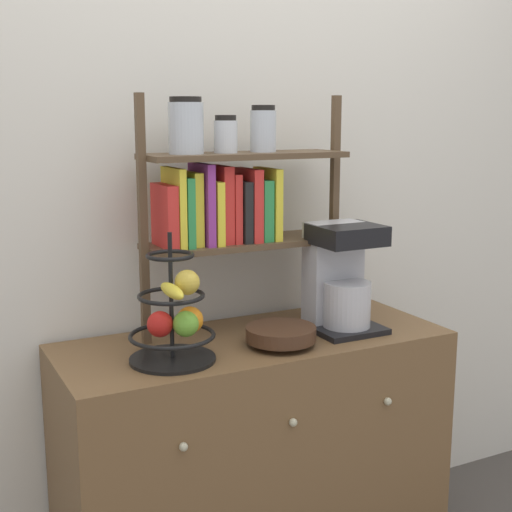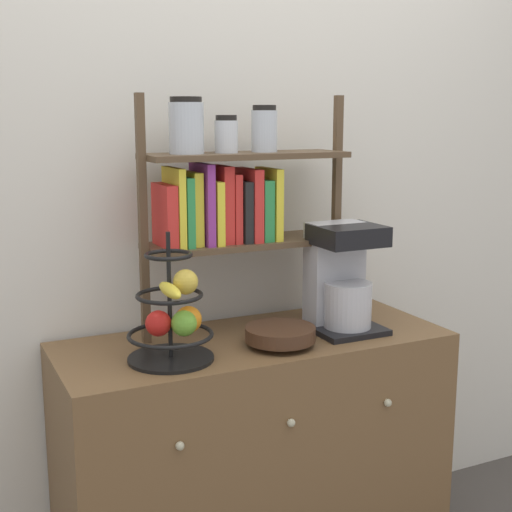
# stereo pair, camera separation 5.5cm
# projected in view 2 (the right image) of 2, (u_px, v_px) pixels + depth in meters

# --- Properties ---
(wall_back) EXTENTS (7.00, 0.05, 2.60)m
(wall_back) POSITION_uv_depth(u_px,v_px,m) (217.00, 170.00, 2.33)
(wall_back) COLOR silver
(wall_back) RESTS_ON ground_plane
(sideboard) EXTENTS (1.20, 0.49, 0.81)m
(sideboard) POSITION_uv_depth(u_px,v_px,m) (254.00, 460.00, 2.26)
(sideboard) COLOR brown
(sideboard) RESTS_ON ground_plane
(coffee_maker) EXTENTS (0.21, 0.23, 0.34)m
(coffee_maker) POSITION_uv_depth(u_px,v_px,m) (341.00, 278.00, 2.24)
(coffee_maker) COLOR black
(coffee_maker) RESTS_ON sideboard
(fruit_stand) EXTENTS (0.24, 0.24, 0.36)m
(fruit_stand) POSITION_uv_depth(u_px,v_px,m) (174.00, 318.00, 1.96)
(fruit_stand) COLOR black
(fruit_stand) RESTS_ON sideboard
(wooden_bowl) EXTENTS (0.21, 0.21, 0.06)m
(wooden_bowl) POSITION_uv_depth(u_px,v_px,m) (280.00, 335.00, 2.10)
(wooden_bowl) COLOR #422819
(wooden_bowl) RESTS_ON sideboard
(shelf_hutch) EXTENTS (0.68, 0.20, 0.73)m
(shelf_hutch) POSITION_uv_depth(u_px,v_px,m) (226.00, 193.00, 2.17)
(shelf_hutch) COLOR brown
(shelf_hutch) RESTS_ON sideboard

